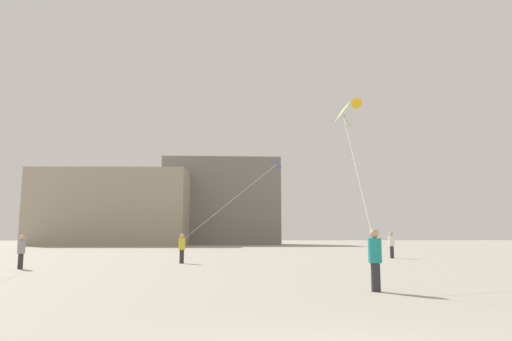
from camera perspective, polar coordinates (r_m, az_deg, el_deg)
The scene contains 9 objects.
person_in_white at distance 34.60m, azimuth 16.24°, elevation -8.59°, with size 0.40×0.40×1.84m.
person_in_grey at distance 25.23m, azimuth -26.76°, elevation -8.73°, with size 0.35×0.35×1.59m.
person_in_yellow at distance 27.49m, azimuth -9.04°, elevation -9.22°, with size 0.37×0.37×1.69m.
person_in_teal at distance 14.02m, azimuth 14.34°, elevation -10.21°, with size 0.39×0.39×1.77m.
kite_lime_delta at distance 22.65m, azimuth 10.48°, elevation 6.95°, with size 1.79×8.72×6.56m.
kite_cobalt_delta at distance 28.33m, azimuth 2.53°, elevation 0.73°, with size 6.16×1.42×4.95m.
kite_amber_diamond at distance 32.97m, azimuth 12.27°, elevation 7.73°, with size 3.28×2.52×9.63m.
building_left_hall at distance 80.78m, azimuth -17.08°, elevation -4.42°, with size 25.57×13.55×12.14m.
building_centre_hall at distance 85.48m, azimuth -4.19°, elevation -3.89°, with size 20.87×11.32×15.22m.
Camera 1 is at (-1.59, -5.30, 1.58)m, focal length 32.74 mm.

